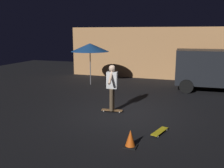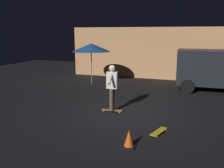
{
  "view_description": "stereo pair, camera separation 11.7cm",
  "coord_description": "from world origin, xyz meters",
  "px_view_note": "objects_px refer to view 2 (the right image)",
  "views": [
    {
      "loc": [
        2.33,
        -8.39,
        2.89
      ],
      "look_at": [
        -0.5,
        -0.01,
        1.05
      ],
      "focal_mm": 40.01,
      "sensor_mm": 36.0,
      "label": 1
    },
    {
      "loc": [
        2.44,
        -8.36,
        2.89
      ],
      "look_at": [
        -0.5,
        -0.01,
        1.05
      ],
      "focal_mm": 40.01,
      "sensor_mm": 36.0,
      "label": 2
    }
  ],
  "objects_px": {
    "patio_umbrella": "(91,47)",
    "skateboard_ridden": "(112,110)",
    "skater": "(112,84)",
    "skateboard_spare": "(159,132)",
    "traffic_cone": "(129,139)"
  },
  "relations": [
    {
      "from": "skater",
      "to": "traffic_cone",
      "type": "distance_m",
      "value": 3.05
    },
    {
      "from": "skateboard_spare",
      "to": "skater",
      "type": "height_order",
      "value": "skater"
    },
    {
      "from": "patio_umbrella",
      "to": "skateboard_spare",
      "type": "distance_m",
      "value": 7.71
    },
    {
      "from": "patio_umbrella",
      "to": "skateboard_ridden",
      "type": "bearing_deg",
      "value": -57.61
    },
    {
      "from": "skateboard_ridden",
      "to": "traffic_cone",
      "type": "xyz_separation_m",
      "value": [
        1.37,
        -2.59,
        0.16
      ]
    },
    {
      "from": "skateboard_spare",
      "to": "traffic_cone",
      "type": "bearing_deg",
      "value": -117.75
    },
    {
      "from": "patio_umbrella",
      "to": "traffic_cone",
      "type": "relative_size",
      "value": 5.0
    },
    {
      "from": "skateboard_ridden",
      "to": "traffic_cone",
      "type": "height_order",
      "value": "traffic_cone"
    },
    {
      "from": "traffic_cone",
      "to": "skateboard_spare",
      "type": "bearing_deg",
      "value": 62.25
    },
    {
      "from": "patio_umbrella",
      "to": "skateboard_ridden",
      "type": "relative_size",
      "value": 2.88
    },
    {
      "from": "skateboard_spare",
      "to": "skater",
      "type": "distance_m",
      "value": 2.64
    },
    {
      "from": "skater",
      "to": "skateboard_ridden",
      "type": "bearing_deg",
      "value": 90.0
    },
    {
      "from": "skateboard_ridden",
      "to": "skateboard_spare",
      "type": "relative_size",
      "value": 0.99
    },
    {
      "from": "patio_umbrella",
      "to": "skateboard_ridden",
      "type": "distance_m",
      "value": 5.48
    },
    {
      "from": "skateboard_ridden",
      "to": "skater",
      "type": "bearing_deg",
      "value": -90.0
    }
  ]
}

